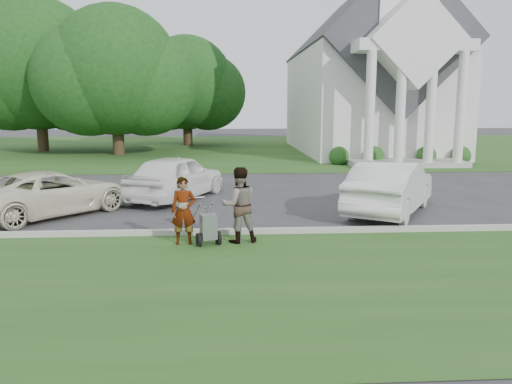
{
  "coord_description": "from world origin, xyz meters",
  "views": [
    {
      "loc": [
        -0.78,
        -11.82,
        3.25
      ],
      "look_at": [
        -0.09,
        0.0,
        1.19
      ],
      "focal_mm": 35.0,
      "sensor_mm": 36.0,
      "label": 1
    }
  ],
  "objects": [
    {
      "name": "curb",
      "position": [
        0.0,
        0.55,
        0.07
      ],
      "size": [
        80.0,
        0.18,
        0.15
      ],
      "primitive_type": "cube",
      "color": "#9E9E93",
      "rests_on": "ground"
    },
    {
      "name": "ground",
      "position": [
        0.0,
        0.0,
        0.0
      ],
      "size": [
        120.0,
        120.0,
        0.0
      ],
      "primitive_type": "plane",
      "color": "#333335",
      "rests_on": "ground"
    },
    {
      "name": "car_d",
      "position": [
        4.19,
        2.89,
        0.8
      ],
      "size": [
        3.96,
        5.01,
        1.59
      ],
      "primitive_type": "imported",
      "rotation": [
        0.0,
        0.0,
        2.59
      ],
      "color": "silver",
      "rests_on": "ground"
    },
    {
      "name": "tree_back",
      "position": [
        -4.01,
        29.99,
        4.73
      ],
      "size": [
        9.61,
        7.6,
        8.89
      ],
      "color": "#332316",
      "rests_on": "ground"
    },
    {
      "name": "car_b",
      "position": [
        -2.56,
        5.57,
        0.79
      ],
      "size": [
        3.56,
        5.01,
        1.58
      ],
      "primitive_type": "imported",
      "rotation": [
        0.0,
        0.0,
        2.73
      ],
      "color": "white",
      "rests_on": "ground"
    },
    {
      "name": "parking_meter_near",
      "position": [
        -0.47,
        -0.2,
        0.82
      ],
      "size": [
        0.09,
        0.08,
        1.29
      ],
      "color": "gray",
      "rests_on": "ground"
    },
    {
      "name": "church_lawn",
      "position": [
        0.0,
        27.0,
        0.01
      ],
      "size": [
        80.0,
        30.0,
        0.01
      ],
      "primitive_type": "cube",
      "color": "#224A19",
      "rests_on": "ground"
    },
    {
      "name": "tree_far",
      "position": [
        -14.01,
        24.99,
        5.69
      ],
      "size": [
        11.64,
        9.2,
        10.73
      ],
      "color": "#332316",
      "rests_on": "ground"
    },
    {
      "name": "car_a",
      "position": [
        -6.04,
        3.23,
        0.67
      ],
      "size": [
        4.82,
        5.06,
        1.33
      ],
      "primitive_type": "imported",
      "rotation": [
        0.0,
        0.0,
        2.42
      ],
      "color": "beige",
      "rests_on": "ground"
    },
    {
      "name": "grass_strip",
      "position": [
        0.0,
        -3.0,
        0.01
      ],
      "size": [
        80.0,
        7.0,
        0.01
      ],
      "primitive_type": "cube",
      "color": "#224A19",
      "rests_on": "ground"
    },
    {
      "name": "church",
      "position": [
        9.0,
        23.11,
        5.94
      ],
      "size": [
        9.19,
        19.0,
        24.1
      ],
      "color": "white",
      "rests_on": "ground"
    },
    {
      "name": "person_right",
      "position": [
        -0.51,
        -0.2,
        0.9
      ],
      "size": [
        1.01,
        0.86,
        1.81
      ],
      "primitive_type": "imported",
      "rotation": [
        0.0,
        0.0,
        3.36
      ],
      "color": "#999999",
      "rests_on": "ground"
    },
    {
      "name": "striping_cart",
      "position": [
        -1.23,
        -0.43,
        0.44
      ],
      "size": [
        0.76,
        1.17,
        1.01
      ],
      "rotation": [
        0.0,
        0.0,
        0.32
      ],
      "color": "black",
      "rests_on": "ground"
    },
    {
      "name": "tree_left",
      "position": [
        -8.01,
        21.99,
        5.11
      ],
      "size": [
        10.63,
        8.4,
        9.71
      ],
      "color": "#332316",
      "rests_on": "ground"
    },
    {
      "name": "person_left",
      "position": [
        -1.81,
        -0.3,
        0.8
      ],
      "size": [
        0.6,
        0.41,
        1.59
      ],
      "primitive_type": "imported",
      "rotation": [
        0.0,
        0.0,
        0.05
      ],
      "color": "#999999",
      "rests_on": "ground"
    }
  ]
}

